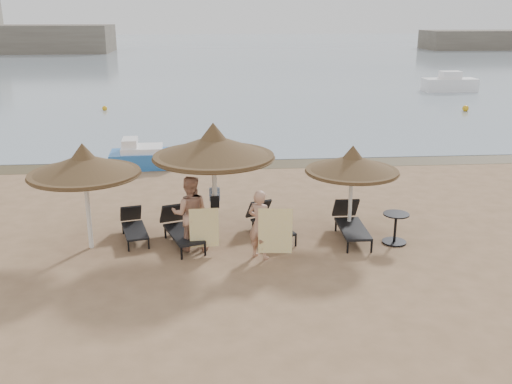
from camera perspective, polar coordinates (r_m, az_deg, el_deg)
The scene contains 21 objects.
ground at distance 14.10m, azimuth -2.32°, elevation -7.04°, with size 160.00×160.00×0.00m, color #9C7754.
sea at distance 93.00m, azimuth -4.58°, elevation 13.91°, with size 200.00×140.00×0.03m, color gray.
wet_sand_strip at distance 22.98m, azimuth -3.36°, elevation 2.76°, with size 200.00×1.60×0.01m, color brown.
far_shore at distance 93.96m, azimuth -20.64°, elevation 14.69°, with size 150.00×54.80×12.00m.
palapa_left at distance 14.85m, azimuth -16.83°, elevation 2.58°, with size 2.81×2.81×2.78m.
palapa_center at distance 14.81m, azimuth -4.26°, elevation 4.49°, with size 3.20×3.20×3.17m.
palapa_right at distance 15.42m, azimuth 9.60°, elevation 2.78°, with size 2.53×2.53×2.50m.
lounger_far_left at distance 15.80m, azimuth -12.13°, elevation -3.30°, with size 0.96×1.80×0.77m.
lounger_near_left at distance 15.25m, azimuth -7.56°, elevation -3.56°, with size 1.29×2.14×0.91m.
lounger_near_right at distance 15.62m, azimuth 1.27°, elevation -2.98°, with size 1.25×2.00×0.85m.
lounger_far_right at distance 15.68m, azimuth 9.44°, elevation -3.04°, with size 0.72×2.06×0.91m.
side_table at distance 15.52m, azimuth 13.74°, elevation -3.63°, with size 0.68×0.68×0.82m.
person_left at distance 14.52m, azimuth -6.63°, elevation -1.56°, with size 1.05×0.68×2.27m, color tan.
person_right at distance 13.95m, azimuth 0.40°, elevation -2.72°, with size 0.95×0.61×2.06m, color tan.
towel_left at distance 14.33m, azimuth -5.21°, elevation -3.59°, with size 0.73×0.05×1.03m.
towel_right at distance 13.84m, azimuth 1.94°, elevation -3.92°, with size 0.82×0.10×1.16m.
bag_patterned at distance 15.34m, azimuth -4.16°, elevation -0.23°, with size 0.29×0.10×0.36m.
bag_dark at distance 15.05m, azimuth -4.13°, elevation -1.02°, with size 0.24×0.12×0.32m.
pedal_boat at distance 22.94m, azimuth -11.36°, elevation 3.51°, with size 2.55×1.58×1.16m.
buoy_left at distance 36.93m, azimuth -14.90°, elevation 8.09°, with size 0.31×0.31×0.31m, color gold.
buoy_right at distance 37.73m, azimuth 20.22°, elevation 7.85°, with size 0.39×0.39×0.39m, color gold.
Camera 1 is at (-0.50, -12.81, 5.87)m, focal length 40.00 mm.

